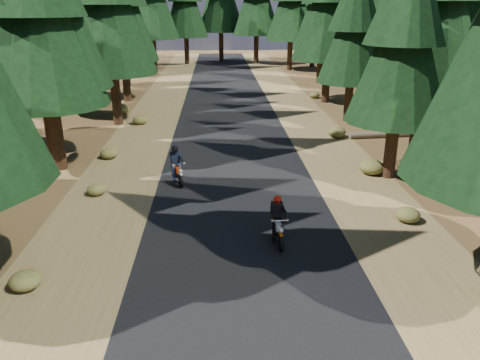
% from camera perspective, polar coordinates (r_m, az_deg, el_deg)
% --- Properties ---
extents(ground, '(120.00, 120.00, 0.00)m').
position_cam_1_polar(ground, '(14.24, 0.31, -6.27)').
color(ground, '#4D351B').
rests_on(ground, ground).
extents(road, '(6.00, 100.00, 0.01)m').
position_cam_1_polar(road, '(18.83, -0.54, 0.63)').
color(road, black).
rests_on(road, ground).
extents(shoulder_l, '(3.20, 100.00, 0.01)m').
position_cam_1_polar(shoulder_l, '(19.21, -14.38, 0.36)').
color(shoulder_l, brown).
rests_on(shoulder_l, ground).
extents(shoulder_r, '(3.20, 100.00, 0.01)m').
position_cam_1_polar(shoulder_r, '(19.56, 13.05, 0.84)').
color(shoulder_r, brown).
rests_on(shoulder_r, ground).
extents(log_near, '(5.65, 0.86, 0.32)m').
position_cam_1_polar(log_near, '(25.76, 19.12, 5.35)').
color(log_near, '#4C4233').
rests_on(log_near, ground).
extents(log_far, '(3.62, 1.07, 0.24)m').
position_cam_1_polar(log_far, '(21.18, 26.74, 0.97)').
color(log_far, '#4C4233').
rests_on(log_far, ground).
extents(understory_shrubs, '(15.52, 30.21, 0.59)m').
position_cam_1_polar(understory_shrubs, '(22.11, 2.82, 4.35)').
color(understory_shrubs, '#474C1E').
rests_on(understory_shrubs, ground).
extents(rider_lead, '(0.53, 1.59, 1.40)m').
position_cam_1_polar(rider_lead, '(13.45, 4.62, -5.80)').
color(rider_lead, silver).
rests_on(rider_lead, road).
extents(rider_follow, '(1.00, 1.67, 1.43)m').
position_cam_1_polar(rider_follow, '(18.00, -7.70, 1.08)').
color(rider_follow, maroon).
rests_on(rider_follow, road).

